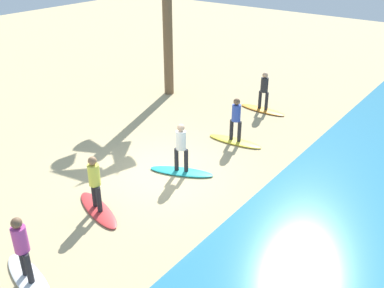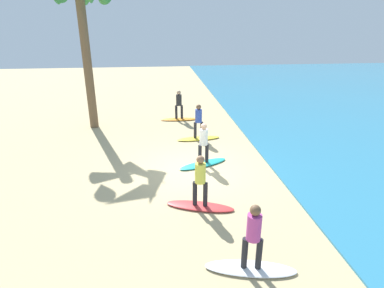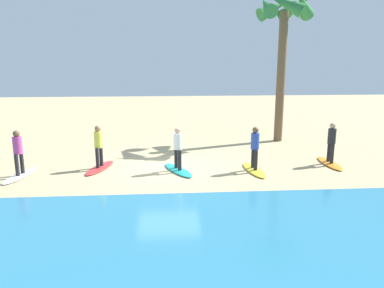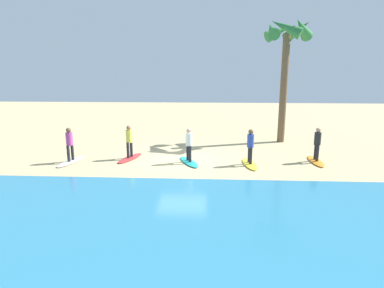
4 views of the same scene
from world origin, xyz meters
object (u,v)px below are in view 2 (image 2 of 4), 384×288
Objects in this scene: surfer_orange at (179,103)px; surfboard_teal at (203,164)px; surfboard_white at (250,269)px; palm_tree at (81,6)px; surfer_red at (200,177)px; surfer_white at (254,233)px; surfboard_yellow at (198,138)px; surfer_yellow at (199,119)px; surfer_teal at (204,141)px; surfboard_red at (200,206)px; surfboard_orange at (179,119)px.

surfboard_teal is at bearing 4.49° from surfer_orange.
palm_tree reaches higher than surfboard_white.
surfer_white is (2.74, 0.80, 0.00)m from surfer_red.
surfer_orange is 0.78× the size of surfboard_yellow.
surfer_orange is at bearing 70.97° from surfboard_teal.
surfer_red is at bearing -7.09° from surfer_yellow.
surfboard_white is 13.87m from palm_tree.
surfer_red is (5.99, -0.75, 0.00)m from surfer_yellow.
surfboard_teal is (2.93, -0.19, -0.99)m from surfer_yellow.
surfer_teal is 5.81m from surfer_white.
surfer_yellow reaches higher than surfboard_teal.
surfboard_red is at bearing -0.38° from surfer_orange.
surfer_yellow is 7.73m from palm_tree.
surfboard_teal is 0.99m from surfer_teal.
surfboard_yellow is at bearing 172.91° from surfer_red.
surfboard_orange is 12.08m from surfboard_white.
surfboard_white is at bearing 2.39° from surfer_teal.
palm_tree is (-11.31, -5.39, 4.97)m from surfer_white.
surfboard_teal is 3.11m from surfboard_red.
surfboard_yellow is 0.28× the size of palm_tree.
palm_tree reaches higher than surfboard_yellow.
surfboard_yellow is at bearing 176.25° from surfer_teal.
surfboard_white is at bearing -56.12° from surfboard_red.
surfboard_orange is 1.00× the size of surfboard_white.
surfboard_orange is at bearing -168.38° from surfer_yellow.
surfer_orange reaches higher than surfboard_yellow.
surfboard_yellow is 8.74m from surfboard_white.
surfboard_yellow is 3.10m from surfer_teal.
surfboard_teal is 1.28× the size of surfer_white.
surfboard_yellow and surfboard_teal have the same top height.
surfer_yellow is 0.78× the size of surfboard_white.
surfboard_yellow is (3.33, 0.68, 0.00)m from surfboard_orange.
surfboard_orange is 0.28× the size of palm_tree.
surfboard_teal and surfboard_white have the same top height.
surfboard_orange is at bearing 90.00° from surfer_orange.
surfer_yellow is (0.00, 0.00, 0.99)m from surfboard_yellow.
surfer_teal is at bearing 4.49° from surfer_orange.
surfer_orange is 12.12m from surfboard_white.
surfer_red is at bearing -10.26° from surfer_teal.
surfer_orange is 3.54m from surfboard_yellow.
surfer_yellow is (3.33, 0.68, 0.00)m from surfer_orange.
surfer_orange is at bearing 107.33° from surfboard_red.
surfer_white is (2.74, 0.80, 0.99)m from surfboard_red.
surfer_orange is at bearing 179.62° from surfer_red.
surfer_red is 10.91m from palm_tree.
surfer_red reaches higher than surfboard_yellow.
surfer_yellow reaches higher than surfboard_red.
surfer_orange is at bearing -179.45° from surfboard_orange.
surfboard_orange is 6.28m from surfboard_teal.
surfboard_orange is 1.28× the size of surfer_red.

